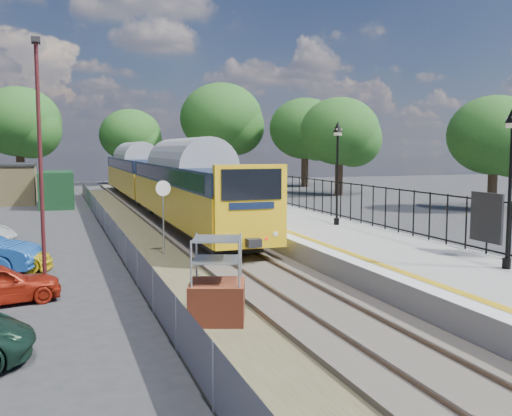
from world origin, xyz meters
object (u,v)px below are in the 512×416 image
carpark_lamp (40,150)px  brick_plinth (217,282)px  victorian_lamp_south (512,149)px  train (155,177)px  victorian_lamp_north (338,148)px  speed_sign (163,204)px

carpark_lamp → brick_plinth: bearing=-49.7°
victorian_lamp_south → train: (-5.50, 26.77, -1.96)m
train → carpark_lamp: bearing=-108.0°
victorian_lamp_north → carpark_lamp: bearing=-159.5°
victorian_lamp_south → carpark_lamp: (-12.41, 5.43, -0.05)m
speed_sign → carpark_lamp: size_ratio=0.40×
victorian_lamp_south → train: size_ratio=0.11×
brick_plinth → carpark_lamp: (-4.07, 4.80, 3.21)m
carpark_lamp → speed_sign: bearing=44.9°
victorian_lamp_south → speed_sign: (-8.00, 9.82, -2.21)m
victorian_lamp_south → brick_plinth: bearing=175.7°
victorian_lamp_north → carpark_lamp: size_ratio=0.61×
victorian_lamp_south → victorian_lamp_north: bearing=91.1°
speed_sign → carpark_lamp: (-4.41, -4.39, 2.16)m
victorian_lamp_south → speed_sign: bearing=129.2°
victorian_lamp_south → victorian_lamp_north: (-0.20, 10.00, 0.00)m
speed_sign → carpark_lamp: 6.59m
victorian_lamp_north → train: victorian_lamp_north is taller
train → brick_plinth: (-2.85, -26.14, -1.30)m
victorian_lamp_north → brick_plinth: bearing=-131.0°
brick_plinth → speed_sign: bearing=87.8°
speed_sign → carpark_lamp: bearing=-142.0°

